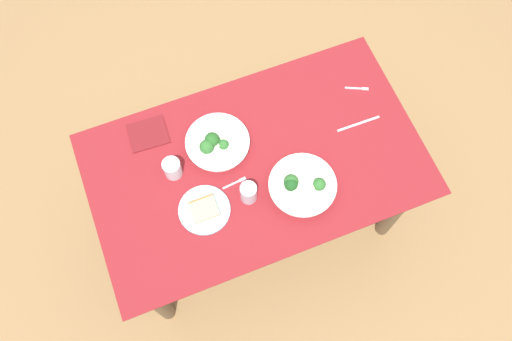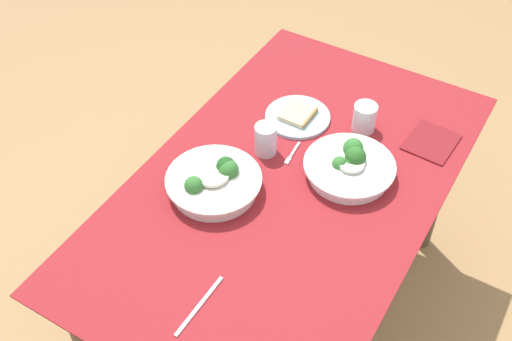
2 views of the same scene
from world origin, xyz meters
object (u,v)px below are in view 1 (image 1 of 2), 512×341
at_px(bread_side_plate, 204,210).
at_px(napkin_folded_upper, 148,134).
at_px(table_knife_left, 358,124).
at_px(broccoli_bowl_far, 302,186).
at_px(fork_by_near_bowl, 358,88).
at_px(water_glass_center, 249,193).
at_px(fork_by_far_bowl, 235,183).
at_px(broccoli_bowl_near, 217,143).
at_px(water_glass_side, 172,168).

height_order(bread_side_plate, napkin_folded_upper, bread_side_plate).
xyz_separation_m(bread_side_plate, table_knife_left, (-0.75, -0.13, -0.01)).
relative_size(broccoli_bowl_far, fork_by_near_bowl, 2.78).
relative_size(bread_side_plate, water_glass_center, 2.09).
xyz_separation_m(water_glass_center, fork_by_far_bowl, (0.03, -0.08, -0.05)).
relative_size(fork_by_far_bowl, fork_by_near_bowl, 1.06).
height_order(table_knife_left, napkin_folded_upper, napkin_folded_upper).
relative_size(broccoli_bowl_near, bread_side_plate, 1.28).
bearing_deg(water_glass_side, fork_by_far_bowl, 148.41).
distance_m(fork_by_far_bowl, fork_by_near_bowl, 0.70).
relative_size(water_glass_side, fork_by_near_bowl, 0.92).
bearing_deg(fork_by_near_bowl, water_glass_center, -129.90).
xyz_separation_m(bread_side_plate, water_glass_center, (-0.19, 0.01, 0.04)).
distance_m(water_glass_center, fork_by_far_bowl, 0.09).
bearing_deg(water_glass_side, water_glass_center, 139.65).
xyz_separation_m(water_glass_side, fork_by_near_bowl, (-0.89, -0.08, -0.04)).
bearing_deg(fork_by_near_bowl, bread_side_plate, -135.85).
xyz_separation_m(water_glass_center, water_glass_side, (0.25, -0.21, -0.00)).
height_order(broccoli_bowl_near, fork_by_far_bowl, broccoli_bowl_near).
distance_m(water_glass_side, fork_by_far_bowl, 0.26).
height_order(water_glass_center, napkin_folded_upper, water_glass_center).
bearing_deg(bread_side_plate, fork_by_far_bowl, -157.65).
xyz_separation_m(broccoli_bowl_far, water_glass_side, (0.46, -0.26, 0.01)).
relative_size(water_glass_center, water_glass_side, 1.09).
xyz_separation_m(broccoli_bowl_far, table_knife_left, (-0.35, -0.18, -0.03)).
height_order(fork_by_far_bowl, table_knife_left, same).
bearing_deg(napkin_folded_upper, bread_side_plate, 105.12).
bearing_deg(broccoli_bowl_far, water_glass_center, -11.97).
distance_m(bread_side_plate, napkin_folded_upper, 0.43).
xyz_separation_m(fork_by_near_bowl, napkin_folded_upper, (0.93, -0.13, 0.00)).
xyz_separation_m(fork_by_far_bowl, table_knife_left, (-0.59, -0.06, -0.00)).
height_order(broccoli_bowl_near, water_glass_side, broccoli_bowl_near).
height_order(broccoli_bowl_near, table_knife_left, broccoli_bowl_near).
relative_size(broccoli_bowl_far, broccoli_bowl_near, 1.03).
relative_size(broccoli_bowl_near, water_glass_side, 2.93).
xyz_separation_m(fork_by_far_bowl, fork_by_near_bowl, (-0.66, -0.22, -0.00)).
relative_size(table_knife_left, napkin_folded_upper, 1.22).
bearing_deg(broccoli_bowl_near, napkin_folded_upper, -32.66).
bearing_deg(table_knife_left, broccoli_bowl_near, -10.49).
height_order(fork_by_near_bowl, table_knife_left, same).
bearing_deg(broccoli_bowl_far, fork_by_far_bowl, -26.70).
height_order(water_glass_side, napkin_folded_upper, water_glass_side).
bearing_deg(broccoli_bowl_far, water_glass_side, -29.09).
bearing_deg(napkin_folded_upper, water_glass_center, 125.16).
bearing_deg(table_knife_left, broccoli_bowl_far, 28.70).
xyz_separation_m(broccoli_bowl_near, bread_side_plate, (0.14, 0.25, -0.02)).
bearing_deg(water_glass_side, broccoli_bowl_near, -167.27).
xyz_separation_m(broccoli_bowl_far, fork_by_far_bowl, (0.24, -0.12, -0.03)).
bearing_deg(water_glass_side, broccoli_bowl_far, 150.91).
bearing_deg(broccoli_bowl_near, water_glass_center, 99.43).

